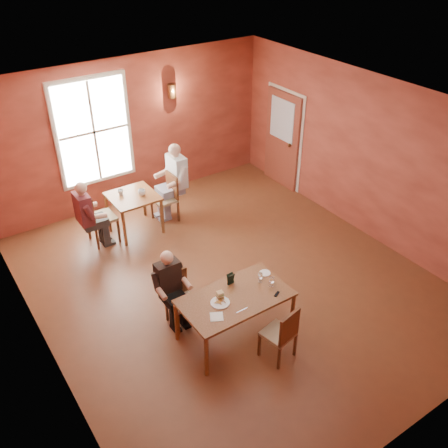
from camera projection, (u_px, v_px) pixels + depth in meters
ground at (231, 282)px, 8.39m from camera, size 6.00×7.00×0.01m
wall_back at (132, 132)px, 10.02m from camera, size 6.00×0.04×3.00m
wall_front at (425, 348)px, 5.14m from camera, size 6.00×0.04×3.00m
wall_left at (32, 274)px, 6.16m from camera, size 0.04×7.00×3.00m
wall_right at (368, 158)px, 8.99m from camera, size 0.04×7.00×3.00m
ceiling at (232, 110)px, 6.77m from camera, size 6.00×7.00×0.04m
window at (94, 132)px, 9.50m from camera, size 1.36×0.10×1.96m
door at (282, 140)px, 10.81m from camera, size 0.12×1.04×2.10m
wall_sconce at (172, 91)px, 9.99m from camera, size 0.16×0.16×0.28m
main_table at (235, 316)px, 7.16m from camera, size 1.56×0.88×0.73m
chair_diner_main at (182, 301)px, 7.34m from camera, size 0.38×0.38×0.86m
diner_main at (182, 294)px, 7.24m from camera, size 0.47×0.47×1.18m
chair_empty at (278, 332)px, 6.79m from camera, size 0.46×0.46×0.88m
plate_food at (220, 302)px, 6.84m from camera, size 0.33×0.33×0.03m
sandwich at (220, 296)px, 6.90m from camera, size 0.10×0.10×0.11m
goblet_a at (260, 277)px, 7.20m from camera, size 0.09×0.09×0.17m
goblet_b at (272, 281)px, 7.11m from camera, size 0.07×0.07×0.17m
menu_stand at (231, 279)px, 7.16m from camera, size 0.11×0.06×0.18m
knife at (242, 310)px, 6.73m from camera, size 0.19×0.02×0.00m
napkin at (217, 317)px, 6.63m from camera, size 0.24×0.24×0.01m
side_plate at (265, 273)px, 7.40m from camera, size 0.18×0.18×0.01m
sunglasses at (277, 294)px, 7.01m from camera, size 0.12×0.08×0.01m
second_table at (135, 213)px, 9.53m from camera, size 0.86×0.86×0.76m
chair_diner_white at (164, 199)px, 9.78m from camera, size 0.43×0.43×0.97m
diner_white at (165, 187)px, 9.66m from camera, size 0.59×0.59×1.47m
chair_diner_maroon at (102, 216)px, 9.15m from camera, size 0.47×0.47×1.06m
diner_maroon at (99, 211)px, 9.06m from camera, size 0.53×0.53×1.31m
cup_a at (142, 192)px, 9.32m from camera, size 0.14×0.14×0.11m
cup_b at (121, 192)px, 9.33m from camera, size 0.13×0.13×0.10m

